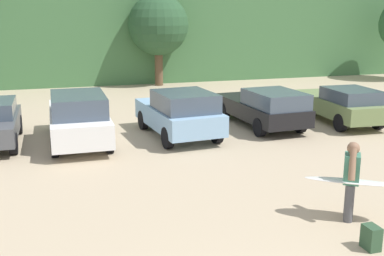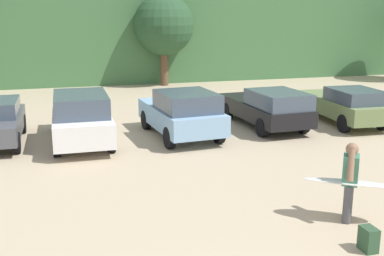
% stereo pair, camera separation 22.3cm
% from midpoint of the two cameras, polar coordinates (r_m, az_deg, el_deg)
% --- Properties ---
extents(hillside_ridge, '(108.00, 12.00, 8.80)m').
position_cam_midpoint_polar(hillside_ridge, '(33.93, -11.28, 13.82)').
color(hillside_ridge, '#427042').
rests_on(hillside_ridge, ground_plane).
extents(tree_center_left, '(3.45, 3.45, 5.19)m').
position_cam_midpoint_polar(tree_center_left, '(27.83, -3.17, 12.14)').
color(tree_center_left, brown).
rests_on(tree_center_left, ground_plane).
extents(parked_car_white, '(1.84, 4.79, 1.68)m').
position_cam_midpoint_polar(parked_car_white, '(16.03, -12.72, 1.30)').
color(parked_car_white, white).
rests_on(parked_car_white, ground_plane).
extents(parked_car_sky_blue, '(2.28, 4.29, 1.64)m').
position_cam_midpoint_polar(parked_car_sky_blue, '(16.29, -0.80, 1.83)').
color(parked_car_sky_blue, '#84ADD1').
rests_on(parked_car_sky_blue, ground_plane).
extents(parked_car_black, '(2.07, 4.67, 1.47)m').
position_cam_midpoint_polar(parked_car_black, '(17.92, 9.34, 2.48)').
color(parked_car_black, black).
rests_on(parked_car_black, ground_plane).
extents(parked_car_olive_green, '(1.89, 4.52, 1.43)m').
position_cam_midpoint_polar(parked_car_olive_green, '(19.30, 18.15, 2.70)').
color(parked_car_olive_green, '#6B7F4C').
rests_on(parked_car_olive_green, ground_plane).
extents(person_adult, '(0.59, 0.78, 1.66)m').
position_cam_midpoint_polar(person_adult, '(10.32, 18.93, -5.58)').
color(person_adult, '#4C4C51').
rests_on(person_adult, ground_plane).
extents(surfboard_white, '(1.95, 1.50, 0.15)m').
position_cam_midpoint_polar(surfboard_white, '(10.37, 19.12, -6.18)').
color(surfboard_white, white).
extents(backpack_dropped, '(0.24, 0.34, 0.45)m').
position_cam_midpoint_polar(backpack_dropped, '(9.44, 20.98, -12.29)').
color(backpack_dropped, '#2D4C33').
rests_on(backpack_dropped, ground_plane).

